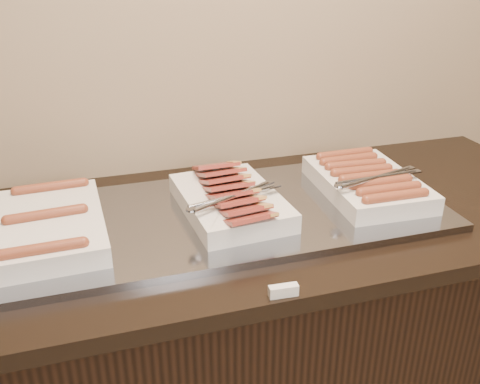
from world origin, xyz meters
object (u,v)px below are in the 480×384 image
counter (225,352)px  dish_right (367,182)px  dish_left (48,226)px  dish_center (230,200)px  warming_tray (214,216)px

counter → dish_right: 0.65m
counter → dish_left: size_ratio=5.30×
dish_center → warming_tray: bearing=170.6°
dish_left → warming_tray: bearing=-1.9°
counter → warming_tray: size_ratio=1.72×
warming_tray → dish_center: (0.04, -0.00, 0.04)m
warming_tray → dish_center: 0.06m
counter → dish_left: 0.65m
warming_tray → dish_left: 0.41m
counter → dish_right: dish_right is taller
counter → dish_left: (-0.43, 0.00, 0.49)m
dish_center → dish_right: bearing=-3.9°
warming_tray → dish_right: size_ratio=3.21×
warming_tray → dish_center: bearing=-5.5°
warming_tray → dish_right: 0.44m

